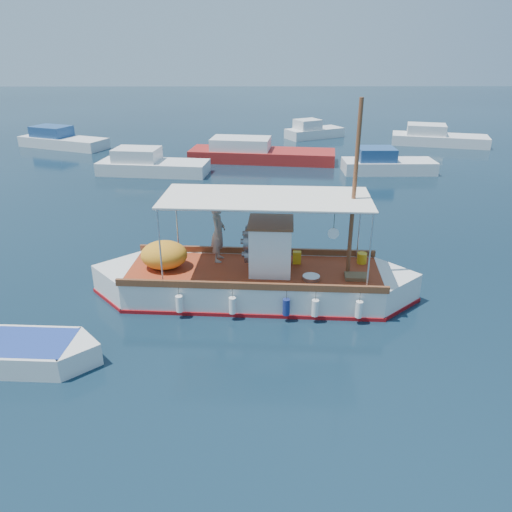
{
  "coord_description": "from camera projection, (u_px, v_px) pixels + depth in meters",
  "views": [
    {
      "loc": [
        -0.62,
        -15.08,
        7.92
      ],
      "look_at": [
        -0.51,
        0.0,
        1.34
      ],
      "focal_mm": 35.0,
      "sensor_mm": 36.0,
      "label": 1
    }
  ],
  "objects": [
    {
      "name": "bg_boat_n",
      "position": [
        258.0,
        154.0,
        34.96
      ],
      "size": [
        10.38,
        4.26,
        1.8
      ],
      "rotation": [
        0.0,
        0.0,
        -0.15
      ],
      "color": "maroon",
      "rests_on": "ground"
    },
    {
      "name": "ground",
      "position": [
        271.0,
        292.0,
        17.0
      ],
      "size": [
        160.0,
        160.0,
        0.0
      ],
      "primitive_type": "plane",
      "color": "black",
      "rests_on": "ground"
    },
    {
      "name": "bg_boat_far_n",
      "position": [
        313.0,
        132.0,
        43.2
      ],
      "size": [
        5.32,
        4.06,
        1.8
      ],
      "rotation": [
        0.0,
        0.0,
        0.48
      ],
      "color": "silver",
      "rests_on": "ground"
    },
    {
      "name": "bg_boat_nw",
      "position": [
        150.0,
        166.0,
        31.73
      ],
      "size": [
        7.14,
        3.29,
        1.8
      ],
      "rotation": [
        0.0,
        0.0,
        -0.13
      ],
      "color": "silver",
      "rests_on": "ground"
    },
    {
      "name": "bg_boat_e",
      "position": [
        437.0,
        139.0,
        40.39
      ],
      "size": [
        7.84,
        4.46,
        1.8
      ],
      "rotation": [
        0.0,
        0.0,
        -0.27
      ],
      "color": "silver",
      "rests_on": "ground"
    },
    {
      "name": "bg_boat_far_w",
      "position": [
        61.0,
        141.0,
        39.45
      ],
      "size": [
        7.52,
        4.9,
        1.8
      ],
      "rotation": [
        0.0,
        0.0,
        -0.4
      ],
      "color": "silver",
      "rests_on": "ground"
    },
    {
      "name": "bg_boat_ne",
      "position": [
        386.0,
        165.0,
        31.96
      ],
      "size": [
        5.79,
        2.22,
        1.8
      ],
      "rotation": [
        0.0,
        0.0,
        0.0
      ],
      "color": "silver",
      "rests_on": "ground"
    },
    {
      "name": "fishing_caique",
      "position": [
        252.0,
        280.0,
        16.48
      ],
      "size": [
        10.86,
        3.58,
        6.64
      ],
      "rotation": [
        0.0,
        0.0,
        -0.07
      ],
      "color": "white",
      "rests_on": "ground"
    }
  ]
}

